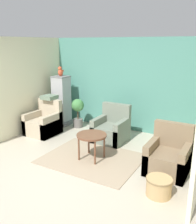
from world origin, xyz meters
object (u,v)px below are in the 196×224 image
at_px(armchair_right, 168,157).
at_px(potted_plant, 78,110).
at_px(armchair_left, 44,123).
at_px(wicker_basket, 159,186).
at_px(coffee_table, 92,137).
at_px(parrot, 61,72).
at_px(birdcage, 62,102).
at_px(armchair_middle, 111,130).

bearing_deg(armchair_right, potted_plant, 156.19).
relative_size(armchair_left, wicker_basket, 2.12).
bearing_deg(armchair_left, coffee_table, -19.36).
xyz_separation_m(armchair_right, parrot, (-3.44, 1.28, 1.25)).
bearing_deg(parrot, coffee_table, -38.45).
height_order(coffee_table, birdcage, birdcage).
xyz_separation_m(coffee_table, armchair_right, (1.49, 0.27, -0.20)).
distance_m(birdcage, potted_plant, 0.59).
distance_m(birdcage, wicker_basket, 4.13).
xyz_separation_m(armchair_middle, wicker_basket, (1.67, -1.66, -0.12)).
relative_size(coffee_table, wicker_basket, 1.47).
xyz_separation_m(armchair_left, birdcage, (-0.09, 0.89, 0.39)).
bearing_deg(wicker_basket, coffee_table, 160.22).
height_order(parrot, wicker_basket, parrot).
xyz_separation_m(armchair_left, armchair_middle, (1.76, 0.44, 0.00)).
relative_size(parrot, wicker_basket, 0.66).
distance_m(coffee_table, parrot, 2.70).
relative_size(armchair_left, armchair_right, 1.00).
distance_m(armchair_right, wicker_basket, 0.84).
xyz_separation_m(birdcage, parrot, (0.00, 0.00, 0.86)).
height_order(armchair_left, armchair_middle, same).
height_order(armchair_middle, wicker_basket, armchair_middle).
relative_size(birdcage, parrot, 5.12).
height_order(armchair_right, wicker_basket, armchair_right).
xyz_separation_m(armchair_left, potted_plant, (0.48, 0.88, 0.23)).
relative_size(coffee_table, parrot, 2.21).
bearing_deg(coffee_table, potted_plant, 132.07).
height_order(potted_plant, wicker_basket, potted_plant).
bearing_deg(armchair_middle, coffee_table, -84.53).
bearing_deg(armchair_left, armchair_right, -6.59).
xyz_separation_m(potted_plant, wicker_basket, (2.96, -2.10, -0.35)).
bearing_deg(potted_plant, birdcage, 179.22).
xyz_separation_m(parrot, wicker_basket, (3.52, -2.11, -1.38)).
xyz_separation_m(coffee_table, potted_plant, (-1.39, 1.54, 0.03)).
bearing_deg(potted_plant, wicker_basket, -35.41).
xyz_separation_m(armchair_left, parrot, (-0.09, 0.89, 1.25)).
distance_m(coffee_table, potted_plant, 2.07).
distance_m(armchair_left, birdcage, 0.98).
xyz_separation_m(armchair_left, wicker_basket, (3.43, -1.22, -0.12)).
distance_m(armchair_right, birdcage, 3.69).
bearing_deg(birdcage, wicker_basket, -30.95).
distance_m(armchair_left, parrot, 1.54).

